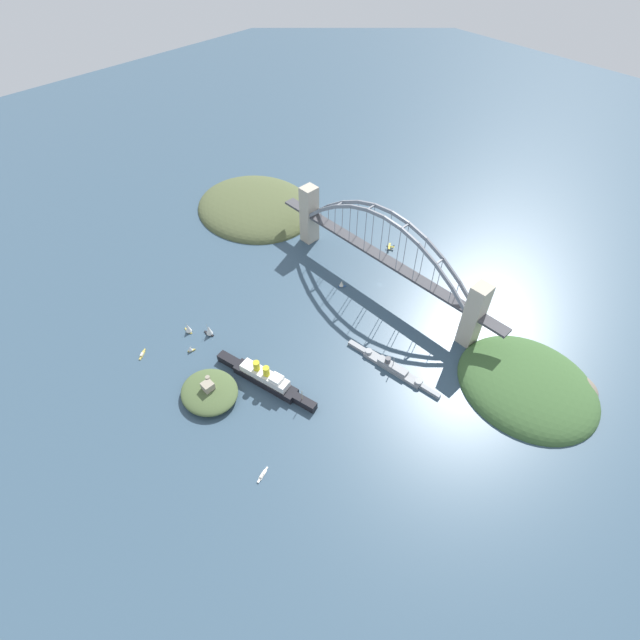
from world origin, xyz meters
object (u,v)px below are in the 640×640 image
(small_boat_0, at_px, (190,349))
(small_boat_3, at_px, (188,328))
(small_boat_4, at_px, (142,354))
(small_boat_5, at_px, (341,284))
(ocean_liner, at_px, (265,378))
(fort_island_mid_harbor, at_px, (209,392))
(small_boat_2, at_px, (262,475))
(harbor_arch_bridge, at_px, (383,257))
(seaplane_taxiing_near_bridge, at_px, (390,247))
(naval_cruiser, at_px, (392,367))
(small_boat_1, at_px, (209,330))

(small_boat_0, xyz_separation_m, small_boat_3, (19.42, -11.03, 1.65))
(small_boat_4, distance_m, small_boat_5, 187.10)
(ocean_liner, xyz_separation_m, small_boat_4, (92.77, 55.48, -5.45))
(fort_island_mid_harbor, height_order, small_boat_2, fort_island_mid_harbor)
(small_boat_3, bearing_deg, ocean_liner, -171.59)
(ocean_liner, bearing_deg, small_boat_2, 139.17)
(harbor_arch_bridge, relative_size, seaplane_taxiing_near_bridge, 28.70)
(small_boat_0, bearing_deg, seaplane_taxiing_near_bridge, -96.57)
(naval_cruiser, bearing_deg, fort_island_mid_harbor, 56.46)
(small_boat_0, xyz_separation_m, small_boat_1, (4.30, -22.15, 2.50))
(seaplane_taxiing_near_bridge, relative_size, small_boat_0, 1.42)
(harbor_arch_bridge, height_order, small_boat_2, harbor_arch_bridge)
(fort_island_mid_harbor, relative_size, small_boat_2, 3.73)
(naval_cruiser, xyz_separation_m, small_boat_5, (96.70, -40.59, 1.16))
(ocean_liner, distance_m, seaplane_taxiing_near_bridge, 204.56)
(seaplane_taxiing_near_bridge, height_order, small_boat_0, small_boat_0)
(fort_island_mid_harbor, bearing_deg, seaplane_taxiing_near_bridge, -84.63)
(small_boat_5, bearing_deg, naval_cruiser, 157.23)
(ocean_liner, bearing_deg, small_boat_5, -73.27)
(ocean_liner, relative_size, small_boat_1, 7.86)
(small_boat_0, distance_m, small_boat_3, 22.39)
(harbor_arch_bridge, distance_m, naval_cruiser, 105.88)
(seaplane_taxiing_near_bridge, bearing_deg, harbor_arch_bridge, 120.60)
(fort_island_mid_harbor, distance_m, seaplane_taxiing_near_bridge, 239.24)
(small_boat_1, bearing_deg, small_boat_3, 36.35)
(small_boat_2, height_order, small_boat_5, small_boat_5)
(naval_cruiser, xyz_separation_m, small_boat_2, (1.20, 133.07, -1.68))
(harbor_arch_bridge, height_order, ocean_liner, harbor_arch_bridge)
(small_boat_4, bearing_deg, small_boat_1, -110.48)
(small_boat_3, bearing_deg, small_boat_1, -143.65)
(small_boat_0, relative_size, small_boat_4, 0.63)
(seaplane_taxiing_near_bridge, bearing_deg, small_boat_2, 111.99)
(harbor_arch_bridge, xyz_separation_m, small_boat_0, (54.31, 175.81, -30.49))
(small_boat_2, xyz_separation_m, small_boat_3, (146.38, -37.58, 3.80))
(ocean_liner, height_order, small_boat_4, ocean_liner)
(harbor_arch_bridge, xyz_separation_m, small_boat_1, (58.62, 153.65, -27.99))
(small_boat_0, height_order, small_boat_3, small_boat_3)
(harbor_arch_bridge, relative_size, small_boat_5, 32.74)
(seaplane_taxiing_near_bridge, bearing_deg, small_boat_0, 83.43)
(fort_island_mid_harbor, bearing_deg, naval_cruiser, -123.54)
(harbor_arch_bridge, xyz_separation_m, seaplane_taxiing_near_bridge, (28.52, -48.23, -31.10))
(ocean_liner, distance_m, small_boat_5, 128.56)
(small_boat_1, distance_m, small_boat_4, 57.43)
(ocean_liner, distance_m, small_boat_0, 72.61)
(seaplane_taxiing_near_bridge, relative_size, small_boat_1, 0.76)
(small_boat_2, bearing_deg, small_boat_0, -11.81)
(ocean_liner, bearing_deg, fort_island_mid_harbor, 62.01)
(small_boat_5, bearing_deg, fort_island_mid_harbor, 95.92)
(small_boat_4, bearing_deg, small_boat_3, -96.59)
(harbor_arch_bridge, distance_m, small_boat_5, 47.27)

